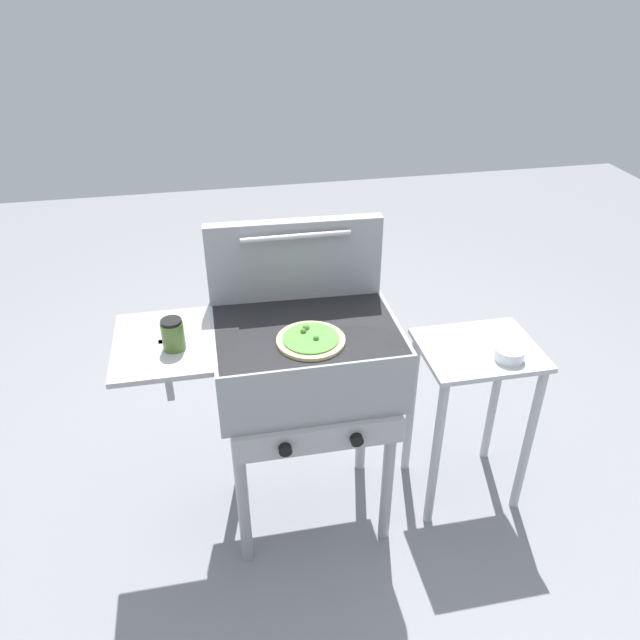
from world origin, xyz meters
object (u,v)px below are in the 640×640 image
grill (302,362)px  pizza_veggie (310,340)px  sauce_jar (173,334)px  topping_bowl_near (509,354)px  prep_table (473,391)px

grill → pizza_veggie: (0.01, -0.09, 0.15)m
sauce_jar → grill: bearing=5.7°
grill → topping_bowl_near: size_ratio=8.83×
pizza_veggie → sauce_jar: sauce_jar is taller
topping_bowl_near → pizza_veggie: bearing=-179.4°
sauce_jar → prep_table: 1.18m
grill → sauce_jar: (-0.42, -0.04, 0.20)m
sauce_jar → topping_bowl_near: (1.17, -0.04, -0.21)m
grill → prep_table: (0.67, 0.00, -0.23)m
sauce_jar → topping_bowl_near: 1.19m
pizza_veggie → sauce_jar: bearing=173.5°
prep_table → sauce_jar: bearing=-177.6°
topping_bowl_near → sauce_jar: bearing=178.0°
grill → sauce_jar: size_ratio=9.07×
grill → prep_table: bearing=0.4°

